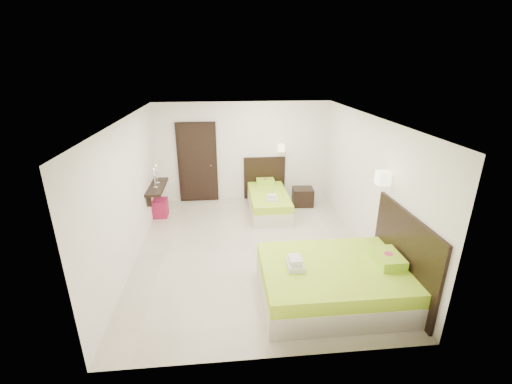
{
  "coord_description": "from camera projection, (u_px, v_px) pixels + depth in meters",
  "views": [
    {
      "loc": [
        -0.52,
        -6.02,
        3.52
      ],
      "look_at": [
        0.1,
        0.3,
        1.1
      ],
      "focal_mm": 24.0,
      "sensor_mm": 36.0,
      "label": 1
    }
  ],
  "objects": [
    {
      "name": "bed_double",
      "position": [
        338.0,
        279.0,
        5.37
      ],
      "size": [
        2.25,
        1.91,
        1.85
      ],
      "color": "beige",
      "rests_on": "ground"
    },
    {
      "name": "door",
      "position": [
        198.0,
        163.0,
        8.93
      ],
      "size": [
        1.02,
        0.15,
        2.14
      ],
      "color": "black",
      "rests_on": "ground"
    },
    {
      "name": "bed_single",
      "position": [
        268.0,
        199.0,
        8.62
      ],
      "size": [
        1.11,
        1.85,
        1.53
      ],
      "color": "beige",
      "rests_on": "ground"
    },
    {
      "name": "ottoman",
      "position": [
        159.0,
        208.0,
        8.28
      ],
      "size": [
        0.44,
        0.44,
        0.42
      ],
      "primitive_type": "cube",
      "rotation": [
        0.0,
        0.0,
        0.03
      ],
      "color": "maroon",
      "rests_on": "ground"
    },
    {
      "name": "nightstand",
      "position": [
        303.0,
        197.0,
        8.92
      ],
      "size": [
        0.55,
        0.49,
        0.46
      ],
      "primitive_type": "cube",
      "rotation": [
        0.0,
        0.0,
        -0.07
      ],
      "color": "black",
      "rests_on": "ground"
    },
    {
      "name": "floor",
      "position": [
        253.0,
        248.0,
        6.9
      ],
      "size": [
        5.5,
        5.5,
        0.0
      ],
      "primitive_type": "plane",
      "color": "beige",
      "rests_on": "ground"
    },
    {
      "name": "console_shelf",
      "position": [
        157.0,
        187.0,
        7.91
      ],
      "size": [
        0.35,
        1.2,
        0.78
      ],
      "color": "black",
      "rests_on": "ground"
    }
  ]
}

